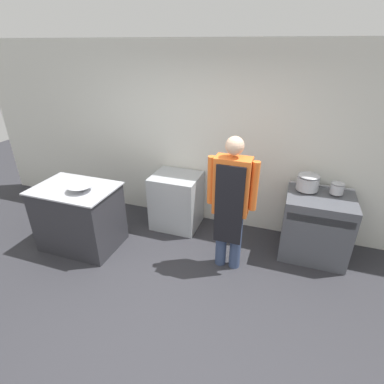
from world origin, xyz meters
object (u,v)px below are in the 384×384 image
object	(u,v)px
stove	(316,226)
stock_pot	(308,182)
mixing_bowl	(80,188)
fridge_unit	(176,201)
person_cook	(231,199)
sauce_pot	(337,188)

from	to	relation	value
stove	stock_pot	xyz separation A→B (m)	(-0.19, 0.12, 0.57)
stove	mixing_bowl	bearing A→B (deg)	-162.75
stove	fridge_unit	world-z (taller)	stove
fridge_unit	stock_pot	xyz separation A→B (m)	(1.84, 0.06, 0.58)
stove	stock_pot	world-z (taller)	stock_pot
person_cook	stock_pot	size ratio (longest dim) A/B	6.21
person_cook	mixing_bowl	world-z (taller)	person_cook
person_cook	mixing_bowl	size ratio (longest dim) A/B	5.35
stove	fridge_unit	distance (m)	2.03
person_cook	sauce_pot	distance (m)	1.43
sauce_pot	stock_pot	bearing A→B (deg)	180.00
mixing_bowl	fridge_unit	bearing A→B (deg)	46.73
stove	mixing_bowl	world-z (taller)	mixing_bowl
person_cook	stock_pot	xyz separation A→B (m)	(0.85, 0.75, 0.03)
stove	person_cook	xyz separation A→B (m)	(-1.04, -0.63, 0.54)
fridge_unit	sauce_pot	world-z (taller)	sauce_pot
mixing_bowl	sauce_pot	distance (m)	3.30
fridge_unit	mixing_bowl	bearing A→B (deg)	-133.27
stove	stock_pot	size ratio (longest dim) A/B	3.21
mixing_bowl	stock_pot	world-z (taller)	stock_pot
fridge_unit	person_cook	size ratio (longest dim) A/B	0.49
mixing_bowl	sauce_pot	size ratio (longest dim) A/B	1.97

